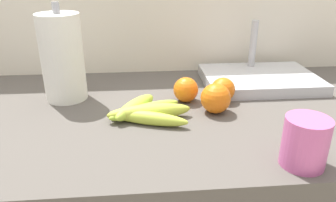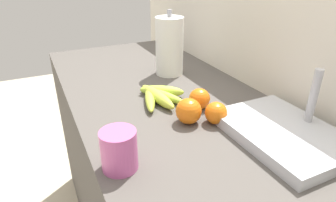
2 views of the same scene
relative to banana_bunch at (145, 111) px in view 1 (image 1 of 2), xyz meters
name	(u,v)px [view 1 (image 1 of 2)]	position (x,y,z in m)	size (l,w,h in m)	color
wall_back	(150,123)	(0.02, 0.42, -0.25)	(2.05, 0.06, 1.30)	silver
banana_bunch	(145,111)	(0.00, 0.00, 0.00)	(0.22, 0.19, 0.04)	#B5C93F
orange_far_right	(186,90)	(0.12, 0.10, 0.02)	(0.07, 0.07, 0.07)	orange
orange_right	(223,90)	(0.23, 0.10, 0.02)	(0.07, 0.07, 0.07)	orange
orange_front	(216,98)	(0.19, 0.02, 0.02)	(0.08, 0.08, 0.08)	orange
paper_towel_roll	(62,58)	(-0.23, 0.16, 0.11)	(0.12, 0.12, 0.28)	white
sink_basin	(259,78)	(0.39, 0.23, 0.00)	(0.36, 0.27, 0.20)	#B7BABF
mug	(305,142)	(0.31, -0.24, 0.03)	(0.09, 0.09, 0.10)	#BF5696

